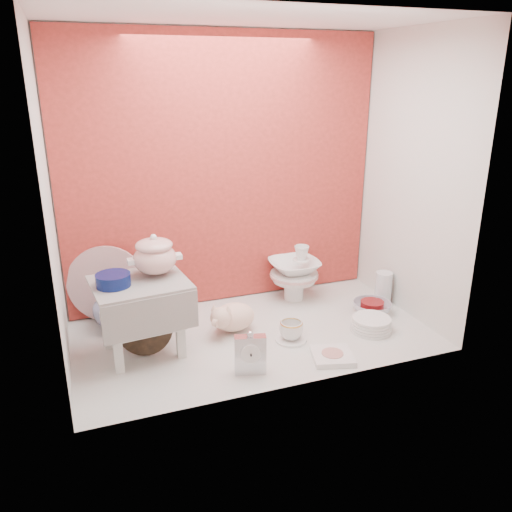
{
  "coord_description": "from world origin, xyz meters",
  "views": [
    {
      "loc": [
        -0.82,
        -2.25,
        1.28
      ],
      "look_at": [
        0.02,
        0.02,
        0.42
      ],
      "focal_mm": 36.43,
      "sensor_mm": 36.0,
      "label": 1
    }
  ],
  "objects_px": {
    "blue_white_vase": "(117,304)",
    "crystal_bowl": "(372,308)",
    "plush_pig": "(234,316)",
    "step_stool": "(142,318)",
    "floral_platter": "(107,284)",
    "mantel_clock": "(250,353)",
    "gold_rim_teacup": "(291,330)",
    "soup_tureen": "(155,255)",
    "dinner_plate_stack": "(371,324)",
    "porcelain_tower": "(294,273)"
  },
  "relations": [
    {
      "from": "soup_tureen",
      "to": "dinner_plate_stack",
      "type": "distance_m",
      "value": 1.17
    },
    {
      "from": "step_stool",
      "to": "plush_pig",
      "type": "xyz_separation_m",
      "value": [
        0.47,
        0.06,
        -0.1
      ]
    },
    {
      "from": "gold_rim_teacup",
      "to": "crystal_bowl",
      "type": "distance_m",
      "value": 0.57
    },
    {
      "from": "blue_white_vase",
      "to": "mantel_clock",
      "type": "relative_size",
      "value": 1.27
    },
    {
      "from": "floral_platter",
      "to": "plush_pig",
      "type": "relative_size",
      "value": 1.5
    },
    {
      "from": "blue_white_vase",
      "to": "plush_pig",
      "type": "relative_size",
      "value": 0.92
    },
    {
      "from": "blue_white_vase",
      "to": "plush_pig",
      "type": "xyz_separation_m",
      "value": [
        0.56,
        -0.27,
        -0.05
      ]
    },
    {
      "from": "plush_pig",
      "to": "soup_tureen",
      "type": "bearing_deg",
      "value": 168.65
    },
    {
      "from": "floral_platter",
      "to": "mantel_clock",
      "type": "distance_m",
      "value": 0.95
    },
    {
      "from": "dinner_plate_stack",
      "to": "plush_pig",
      "type": "bearing_deg",
      "value": 160.17
    },
    {
      "from": "mantel_clock",
      "to": "gold_rim_teacup",
      "type": "relative_size",
      "value": 1.72
    },
    {
      "from": "plush_pig",
      "to": "blue_white_vase",
      "type": "bearing_deg",
      "value": 142.71
    },
    {
      "from": "crystal_bowl",
      "to": "porcelain_tower",
      "type": "distance_m",
      "value": 0.49
    },
    {
      "from": "mantel_clock",
      "to": "porcelain_tower",
      "type": "bearing_deg",
      "value": 67.35
    },
    {
      "from": "blue_white_vase",
      "to": "gold_rim_teacup",
      "type": "relative_size",
      "value": 2.19
    },
    {
      "from": "gold_rim_teacup",
      "to": "dinner_plate_stack",
      "type": "distance_m",
      "value": 0.44
    },
    {
      "from": "plush_pig",
      "to": "gold_rim_teacup",
      "type": "relative_size",
      "value": 2.36
    },
    {
      "from": "porcelain_tower",
      "to": "floral_platter",
      "type": "bearing_deg",
      "value": 175.13
    },
    {
      "from": "step_stool",
      "to": "floral_platter",
      "type": "xyz_separation_m",
      "value": [
        -0.12,
        0.42,
        0.03
      ]
    },
    {
      "from": "floral_platter",
      "to": "mantel_clock",
      "type": "relative_size",
      "value": 2.06
    },
    {
      "from": "mantel_clock",
      "to": "plush_pig",
      "type": "height_order",
      "value": "mantel_clock"
    },
    {
      "from": "soup_tureen",
      "to": "plush_pig",
      "type": "bearing_deg",
      "value": 0.32
    },
    {
      "from": "blue_white_vase",
      "to": "crystal_bowl",
      "type": "distance_m",
      "value": 1.4
    },
    {
      "from": "porcelain_tower",
      "to": "mantel_clock",
      "type": "bearing_deg",
      "value": -127.29
    },
    {
      "from": "step_stool",
      "to": "blue_white_vase",
      "type": "height_order",
      "value": "step_stool"
    },
    {
      "from": "step_stool",
      "to": "mantel_clock",
      "type": "height_order",
      "value": "step_stool"
    },
    {
      "from": "gold_rim_teacup",
      "to": "dinner_plate_stack",
      "type": "height_order",
      "value": "gold_rim_teacup"
    },
    {
      "from": "mantel_clock",
      "to": "crystal_bowl",
      "type": "height_order",
      "value": "mantel_clock"
    },
    {
      "from": "plush_pig",
      "to": "porcelain_tower",
      "type": "bearing_deg",
      "value": 18.67
    },
    {
      "from": "soup_tureen",
      "to": "step_stool",
      "type": "bearing_deg",
      "value": -147.11
    },
    {
      "from": "mantel_clock",
      "to": "porcelain_tower",
      "type": "relative_size",
      "value": 0.62
    },
    {
      "from": "soup_tureen",
      "to": "mantel_clock",
      "type": "bearing_deg",
      "value": -50.88
    },
    {
      "from": "porcelain_tower",
      "to": "soup_tureen",
      "type": "bearing_deg",
      "value": -162.19
    },
    {
      "from": "mantel_clock",
      "to": "floral_platter",
      "type": "bearing_deg",
      "value": 139.73
    },
    {
      "from": "floral_platter",
      "to": "porcelain_tower",
      "type": "height_order",
      "value": "floral_platter"
    },
    {
      "from": "soup_tureen",
      "to": "dinner_plate_stack",
      "type": "xyz_separation_m",
      "value": [
        1.06,
        -0.24,
        -0.43
      ]
    },
    {
      "from": "floral_platter",
      "to": "dinner_plate_stack",
      "type": "relative_size",
      "value": 1.93
    },
    {
      "from": "step_stool",
      "to": "porcelain_tower",
      "type": "xyz_separation_m",
      "value": [
        0.93,
        0.33,
        -0.02
      ]
    },
    {
      "from": "floral_platter",
      "to": "mantel_clock",
      "type": "xyz_separation_m",
      "value": [
        0.54,
        -0.77,
        -0.11
      ]
    },
    {
      "from": "soup_tureen",
      "to": "mantel_clock",
      "type": "height_order",
      "value": "soup_tureen"
    },
    {
      "from": "blue_white_vase",
      "to": "plush_pig",
      "type": "bearing_deg",
      "value": -25.61
    },
    {
      "from": "dinner_plate_stack",
      "to": "crystal_bowl",
      "type": "relative_size",
      "value": 1.02
    },
    {
      "from": "blue_white_vase",
      "to": "porcelain_tower",
      "type": "xyz_separation_m",
      "value": [
        1.02,
        0.0,
        0.04
      ]
    },
    {
      "from": "step_stool",
      "to": "mantel_clock",
      "type": "bearing_deg",
      "value": -46.0
    },
    {
      "from": "blue_white_vase",
      "to": "gold_rim_teacup",
      "type": "bearing_deg",
      "value": -30.26
    },
    {
      "from": "dinner_plate_stack",
      "to": "porcelain_tower",
      "type": "xyz_separation_m",
      "value": [
        -0.21,
        0.51,
        0.13
      ]
    },
    {
      "from": "soup_tureen",
      "to": "dinner_plate_stack",
      "type": "relative_size",
      "value": 1.12
    },
    {
      "from": "step_stool",
      "to": "soup_tureen",
      "type": "bearing_deg",
      "value": 26.9
    },
    {
      "from": "plush_pig",
      "to": "crystal_bowl",
      "type": "bearing_deg",
      "value": -16.42
    },
    {
      "from": "soup_tureen",
      "to": "floral_platter",
      "type": "height_order",
      "value": "soup_tureen"
    }
  ]
}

